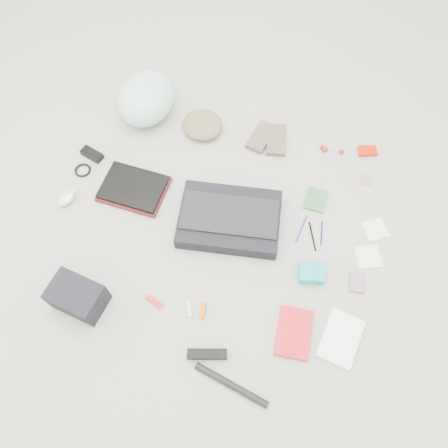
% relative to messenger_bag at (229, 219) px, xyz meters
% --- Properties ---
extents(ground_plane, '(4.00, 4.00, 0.00)m').
position_rel_messenger_bag_xyz_m(ground_plane, '(-0.02, -0.04, -0.04)').
color(ground_plane, gray).
extents(messenger_bag, '(0.47, 0.35, 0.08)m').
position_rel_messenger_bag_xyz_m(messenger_bag, '(0.00, 0.00, 0.00)').
color(messenger_bag, black).
rests_on(messenger_bag, ground_plane).
extents(bag_flap, '(0.45, 0.22, 0.01)m').
position_rel_messenger_bag_xyz_m(bag_flap, '(-0.00, -0.00, 0.04)').
color(bag_flap, black).
rests_on(bag_flap, messenger_bag).
extents(laptop_sleeve, '(0.34, 0.27, 0.02)m').
position_rel_messenger_bag_xyz_m(laptop_sleeve, '(-0.49, 0.09, -0.03)').
color(laptop_sleeve, '#59191B').
rests_on(laptop_sleeve, ground_plane).
extents(laptop, '(0.32, 0.25, 0.02)m').
position_rel_messenger_bag_xyz_m(laptop, '(-0.49, 0.09, -0.01)').
color(laptop, black).
rests_on(laptop, laptop_sleeve).
extents(bike_helmet, '(0.32, 0.38, 0.21)m').
position_rel_messenger_bag_xyz_m(bike_helmet, '(-0.54, 0.58, 0.07)').
color(bike_helmet, '#BEF4E4').
rests_on(bike_helmet, ground_plane).
extents(beanie, '(0.28, 0.27, 0.07)m').
position_rel_messenger_bag_xyz_m(beanie, '(-0.24, 0.52, -0.00)').
color(beanie, '#796647').
rests_on(beanie, ground_plane).
extents(mitten_left, '(0.15, 0.21, 0.03)m').
position_rel_messenger_bag_xyz_m(mitten_left, '(0.07, 0.51, -0.02)').
color(mitten_left, brown).
rests_on(mitten_left, ground_plane).
extents(mitten_right, '(0.11, 0.20, 0.03)m').
position_rel_messenger_bag_xyz_m(mitten_right, '(0.15, 0.51, -0.02)').
color(mitten_right, brown).
rests_on(mitten_right, ground_plane).
extents(power_brick, '(0.12, 0.09, 0.03)m').
position_rel_messenger_bag_xyz_m(power_brick, '(-0.75, 0.25, -0.02)').
color(power_brick, black).
rests_on(power_brick, ground_plane).
extents(cable_coil, '(0.10, 0.10, 0.01)m').
position_rel_messenger_bag_xyz_m(cable_coil, '(-0.77, 0.15, -0.03)').
color(cable_coil, black).
rests_on(cable_coil, ground_plane).
extents(mouse, '(0.09, 0.12, 0.04)m').
position_rel_messenger_bag_xyz_m(mouse, '(-0.78, -0.02, -0.02)').
color(mouse, silver).
rests_on(mouse, ground_plane).
extents(camera_bag, '(0.24, 0.19, 0.14)m').
position_rel_messenger_bag_xyz_m(camera_bag, '(-0.55, -0.49, 0.03)').
color(camera_bag, black).
rests_on(camera_bag, ground_plane).
extents(multitool, '(0.08, 0.05, 0.01)m').
position_rel_messenger_bag_xyz_m(multitool, '(-0.25, -0.43, -0.03)').
color(multitool, red).
rests_on(multitool, ground_plane).
extents(toiletry_tube_white, '(0.04, 0.07, 0.02)m').
position_rel_messenger_bag_xyz_m(toiletry_tube_white, '(-0.09, -0.44, -0.03)').
color(toiletry_tube_white, silver).
rests_on(toiletry_tube_white, ground_plane).
extents(toiletry_tube_orange, '(0.02, 0.07, 0.02)m').
position_rel_messenger_bag_xyz_m(toiletry_tube_orange, '(-0.03, -0.43, -0.03)').
color(toiletry_tube_orange, '#F06009').
rests_on(toiletry_tube_orange, ground_plane).
extents(u_lock, '(0.16, 0.07, 0.03)m').
position_rel_messenger_bag_xyz_m(u_lock, '(0.02, -0.61, -0.02)').
color(u_lock, black).
rests_on(u_lock, ground_plane).
extents(bike_pump, '(0.31, 0.12, 0.03)m').
position_rel_messenger_bag_xyz_m(bike_pump, '(0.13, -0.70, -0.02)').
color(bike_pump, black).
rests_on(bike_pump, ground_plane).
extents(book_red, '(0.14, 0.21, 0.02)m').
position_rel_messenger_bag_xyz_m(book_red, '(0.35, -0.46, -0.03)').
color(book_red, red).
rests_on(book_red, ground_plane).
extents(book_white, '(0.19, 0.24, 0.02)m').
position_rel_messenger_bag_xyz_m(book_white, '(0.54, -0.45, -0.03)').
color(book_white, white).
rests_on(book_white, ground_plane).
extents(notepad, '(0.11, 0.13, 0.01)m').
position_rel_messenger_bag_xyz_m(notepad, '(0.38, 0.20, -0.03)').
color(notepad, '#366A3E').
rests_on(notepad, ground_plane).
extents(pen_blue, '(0.04, 0.14, 0.01)m').
position_rel_messenger_bag_xyz_m(pen_blue, '(0.33, 0.03, -0.03)').
color(pen_blue, '#272798').
rests_on(pen_blue, ground_plane).
extents(pen_black, '(0.05, 0.14, 0.01)m').
position_rel_messenger_bag_xyz_m(pen_black, '(0.39, 0.00, -0.03)').
color(pen_black, black).
rests_on(pen_black, ground_plane).
extents(pen_navy, '(0.01, 0.12, 0.01)m').
position_rel_messenger_bag_xyz_m(pen_navy, '(0.43, 0.03, -0.03)').
color(pen_navy, '#0F0F5C').
rests_on(pen_navy, ground_plane).
extents(accordion_wallet, '(0.12, 0.10, 0.05)m').
position_rel_messenger_bag_xyz_m(accordion_wallet, '(0.40, -0.19, -0.01)').
color(accordion_wallet, '#16ADB8').
rests_on(accordion_wallet, ground_plane).
extents(card_deck, '(0.07, 0.09, 0.02)m').
position_rel_messenger_bag_xyz_m(card_deck, '(0.60, -0.19, -0.03)').
color(card_deck, gray).
rests_on(card_deck, ground_plane).
extents(napkin_top, '(0.14, 0.14, 0.01)m').
position_rel_messenger_bag_xyz_m(napkin_top, '(0.67, 0.09, -0.03)').
color(napkin_top, silver).
rests_on(napkin_top, ground_plane).
extents(napkin_bottom, '(0.13, 0.13, 0.01)m').
position_rel_messenger_bag_xyz_m(napkin_bottom, '(0.64, -0.05, -0.03)').
color(napkin_bottom, white).
rests_on(napkin_bottom, ground_plane).
extents(lollipop_a, '(0.03, 0.03, 0.02)m').
position_rel_messenger_bag_xyz_m(lollipop_a, '(0.39, 0.51, -0.03)').
color(lollipop_a, '#A90A1D').
rests_on(lollipop_a, ground_plane).
extents(lollipop_b, '(0.03, 0.03, 0.03)m').
position_rel_messenger_bag_xyz_m(lollipop_b, '(0.40, 0.50, -0.02)').
color(lollipop_b, red).
rests_on(lollipop_b, ground_plane).
extents(lollipop_c, '(0.03, 0.03, 0.03)m').
position_rel_messenger_bag_xyz_m(lollipop_c, '(0.49, 0.50, -0.03)').
color(lollipop_c, '#B50B1C').
rests_on(lollipop_c, ground_plane).
extents(altoids_tin, '(0.10, 0.08, 0.02)m').
position_rel_messenger_bag_xyz_m(altoids_tin, '(0.62, 0.53, -0.03)').
color(altoids_tin, red).
rests_on(altoids_tin, ground_plane).
extents(stamp_sheet, '(0.05, 0.06, 0.00)m').
position_rel_messenger_bag_xyz_m(stamp_sheet, '(0.62, 0.36, -0.04)').
color(stamp_sheet, '#A1718E').
rests_on(stamp_sheet, ground_plane).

